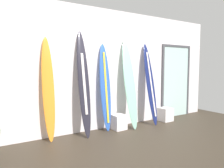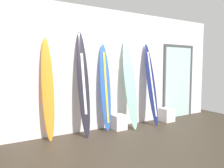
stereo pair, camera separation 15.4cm
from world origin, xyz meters
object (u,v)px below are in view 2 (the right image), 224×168
surfboard_sunset (48,89)px  display_block_left (119,122)px  surfboard_cobalt (105,87)px  display_block_center (167,115)px  glass_door (178,80)px  surfboard_navy (151,84)px  surfboard_charcoal (83,84)px  surfboard_seafoam (130,84)px

surfboard_sunset → display_block_left: 1.81m
surfboard_cobalt → display_block_center: surfboard_cobalt is taller
glass_door → surfboard_sunset: bearing=-177.7°
glass_door → surfboard_navy: bearing=-167.8°
surfboard_sunset → display_block_left: bearing=-3.1°
surfboard_cobalt → surfboard_navy: surfboard_navy is taller
display_block_center → glass_door: 1.15m
surfboard_charcoal → surfboard_cobalt: 0.59m
surfboard_navy → surfboard_cobalt: bearing=174.3°
surfboard_seafoam → surfboard_navy: (0.64, -0.01, -0.03)m
display_block_left → surfboard_seafoam: bearing=-2.9°
surfboard_navy → display_block_center: 1.02m
surfboard_sunset → glass_door: bearing=2.3°
display_block_center → surfboard_seafoam: bearing=179.8°
glass_door → surfboard_charcoal: bearing=-175.6°
glass_door → display_block_center: bearing=-159.1°
display_block_left → surfboard_sunset: bearing=176.9°
glass_door → surfboard_cobalt: bearing=-176.7°
surfboard_charcoal → surfboard_seafoam: (1.18, -0.02, -0.05)m
display_block_left → display_block_center: size_ratio=0.97×
surfboard_navy → display_block_center: size_ratio=5.79×
surfboard_sunset → surfboard_cobalt: 1.29m
surfboard_cobalt → display_block_left: surfboard_cobalt is taller
surfboard_cobalt → glass_door: bearing=3.3°
surfboard_sunset → surfboard_cobalt: (1.29, 0.01, -0.03)m
surfboard_sunset → surfboard_seafoam: size_ratio=0.97×
surfboard_navy → display_block_center: (0.57, 0.01, -0.85)m
surfboard_charcoal → glass_door: (3.05, 0.24, -0.03)m
surfboard_charcoal → display_block_center: (2.39, -0.02, -0.94)m
surfboard_seafoam → surfboard_sunset: bearing=176.9°
surfboard_navy → display_block_center: surfboard_navy is taller
display_block_left → glass_door: 2.37m
surfboard_charcoal → surfboard_navy: surfboard_charcoal is taller
surfboard_sunset → surfboard_charcoal: surfboard_charcoal is taller
surfboard_seafoam → display_block_center: size_ratio=5.97×
display_block_left → display_block_center: (1.51, -0.02, 0.01)m
display_block_left → glass_door: size_ratio=0.16×
surfboard_charcoal → display_block_left: bearing=0.0°
surfboard_cobalt → surfboard_navy: 1.25m
display_block_left → glass_door: (2.18, 0.24, 0.91)m
surfboard_navy → display_block_left: surfboard_navy is taller
surfboard_cobalt → display_block_left: size_ratio=5.80×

